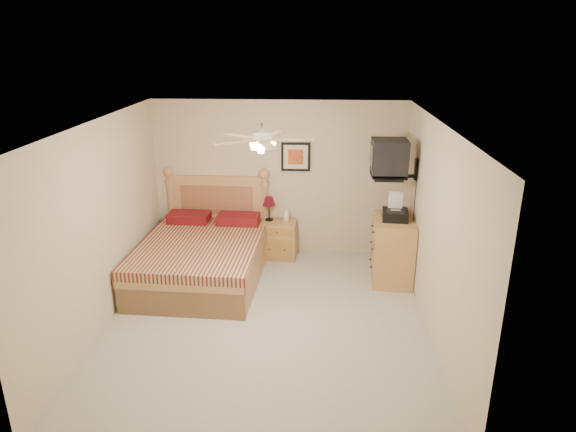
% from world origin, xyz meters
% --- Properties ---
extents(floor, '(4.50, 4.50, 0.00)m').
position_xyz_m(floor, '(0.00, 0.00, 0.00)').
color(floor, '#A4A195').
rests_on(floor, ground).
extents(ceiling, '(4.00, 4.50, 0.04)m').
position_xyz_m(ceiling, '(0.00, 0.00, 2.50)').
color(ceiling, white).
rests_on(ceiling, ground).
extents(wall_back, '(4.00, 0.04, 2.50)m').
position_xyz_m(wall_back, '(0.00, 2.25, 1.25)').
color(wall_back, '#C9B494').
rests_on(wall_back, ground).
extents(wall_front, '(4.00, 0.04, 2.50)m').
position_xyz_m(wall_front, '(0.00, -2.25, 1.25)').
color(wall_front, '#C9B494').
rests_on(wall_front, ground).
extents(wall_left, '(0.04, 4.50, 2.50)m').
position_xyz_m(wall_left, '(-2.00, 0.00, 1.25)').
color(wall_left, '#C9B494').
rests_on(wall_left, ground).
extents(wall_right, '(0.04, 4.50, 2.50)m').
position_xyz_m(wall_right, '(2.00, 0.00, 1.25)').
color(wall_right, '#C9B494').
rests_on(wall_right, ground).
extents(bed, '(1.79, 2.29, 1.43)m').
position_xyz_m(bed, '(-1.06, 1.12, 0.72)').
color(bed, '#B78051').
rests_on(bed, ground).
extents(nightstand, '(0.59, 0.46, 0.61)m').
position_xyz_m(nightstand, '(0.01, 2.00, 0.30)').
color(nightstand, '#B87739').
rests_on(nightstand, ground).
extents(table_lamp, '(0.27, 0.27, 0.40)m').
position_xyz_m(table_lamp, '(-0.15, 2.08, 0.80)').
color(table_lamp, '#590B17').
rests_on(table_lamp, nightstand).
extents(lotion_bottle, '(0.13, 0.13, 0.26)m').
position_xyz_m(lotion_bottle, '(0.13, 2.01, 0.74)').
color(lotion_bottle, silver).
rests_on(lotion_bottle, nightstand).
extents(framed_picture, '(0.46, 0.04, 0.46)m').
position_xyz_m(framed_picture, '(0.27, 2.23, 1.62)').
color(framed_picture, black).
rests_on(framed_picture, wall_back).
extents(dresser, '(0.61, 0.84, 0.96)m').
position_xyz_m(dresser, '(1.73, 1.27, 0.48)').
color(dresser, '#BB8343').
rests_on(dresser, ground).
extents(fax_machine, '(0.38, 0.40, 0.38)m').
position_xyz_m(fax_machine, '(1.72, 1.23, 1.14)').
color(fax_machine, black).
rests_on(fax_machine, dresser).
extents(magazine_lower, '(0.23, 0.29, 0.03)m').
position_xyz_m(magazine_lower, '(1.72, 1.58, 0.97)').
color(magazine_lower, '#ACA088').
rests_on(magazine_lower, dresser).
extents(magazine_upper, '(0.25, 0.32, 0.02)m').
position_xyz_m(magazine_upper, '(1.73, 1.59, 0.99)').
color(magazine_upper, tan).
rests_on(magazine_upper, magazine_lower).
extents(wall_tv, '(0.56, 0.46, 0.58)m').
position_xyz_m(wall_tv, '(1.75, 1.34, 1.81)').
color(wall_tv, black).
rests_on(wall_tv, wall_right).
extents(ceiling_fan, '(1.14, 1.14, 0.28)m').
position_xyz_m(ceiling_fan, '(0.00, -0.20, 2.36)').
color(ceiling_fan, white).
rests_on(ceiling_fan, ceiling).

